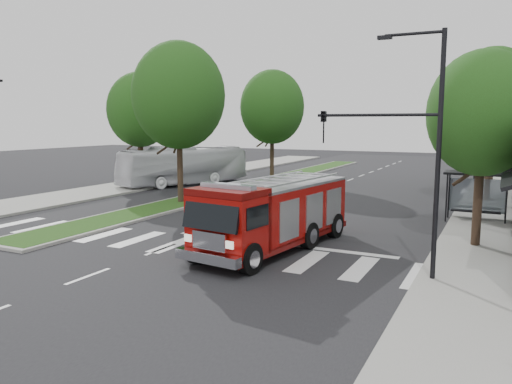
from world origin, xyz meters
TOP-DOWN VIEW (x-y plane):
  - ground at (0.00, 0.00)m, footprint 140.00×140.00m
  - sidewalk_right at (12.50, 10.00)m, footprint 5.00×80.00m
  - sidewalk_left at (-14.50, 10.00)m, footprint 5.00×80.00m
  - median at (-6.00, 18.00)m, footprint 3.00×50.00m
  - bus_shelter at (11.20, 8.15)m, footprint 3.20×1.60m
  - tree_right_near at (11.50, 2.00)m, footprint 4.40×4.40m
  - tree_right_mid at (11.50, 14.00)m, footprint 5.60×5.60m
  - tree_right_far at (11.50, 24.00)m, footprint 5.00×5.00m
  - tree_median_near at (-6.00, 6.00)m, footprint 5.80×5.80m
  - tree_median_far at (-6.00, 20.00)m, footprint 5.60×5.60m
  - tree_left_mid at (-14.00, 12.00)m, footprint 5.20×5.20m
  - streetlight_right_near at (9.61, -3.50)m, footprint 4.08×0.22m
  - streetlight_right_far at (10.35, 20.00)m, footprint 2.11×0.20m
  - fire_engine at (4.11, -1.86)m, footprint 3.76×9.00m
  - city_bus at (-11.43, 14.35)m, footprint 6.72×11.55m

SIDE VIEW (x-z plane):
  - ground at x=0.00m, z-range 0.00..0.00m
  - sidewalk_right at x=12.50m, z-range 0.00..0.15m
  - sidewalk_left at x=-14.50m, z-range 0.00..0.15m
  - median at x=-6.00m, z-range 0.00..0.16m
  - fire_engine at x=4.11m, z-range -0.06..2.96m
  - city_bus at x=-11.43m, z-range 0.00..3.17m
  - bus_shelter at x=11.20m, z-range 0.73..3.34m
  - streetlight_right_far at x=10.35m, z-range 0.48..8.48m
  - streetlight_right_near at x=9.61m, z-range 0.67..8.67m
  - tree_right_near at x=11.50m, z-range 1.48..9.53m
  - tree_right_far at x=11.50m, z-range 1.47..10.20m
  - tree_left_mid at x=-14.00m, z-range 1.58..10.74m
  - tree_right_mid at x=11.50m, z-range 1.63..11.35m
  - tree_median_far at x=-6.00m, z-range 1.63..11.35m
  - tree_median_near at x=-6.00m, z-range 1.73..11.89m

